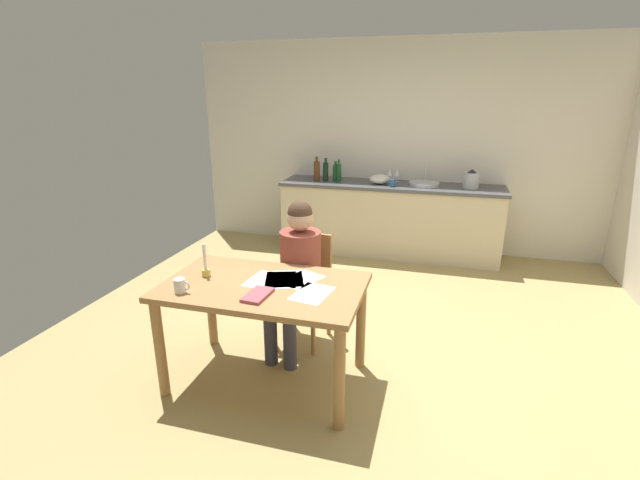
# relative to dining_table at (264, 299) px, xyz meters

# --- Properties ---
(ground_plane) EXTENTS (5.20, 5.20, 0.04)m
(ground_plane) POSITION_rel_dining_table_xyz_m (0.49, 0.67, -0.65)
(ground_plane) COLOR tan
(wall_back) EXTENTS (5.20, 0.12, 2.60)m
(wall_back) POSITION_rel_dining_table_xyz_m (0.49, 3.27, 0.67)
(wall_back) COLOR silver
(wall_back) RESTS_ON ground
(kitchen_counter) EXTENTS (2.70, 0.64, 0.90)m
(kitchen_counter) POSITION_rel_dining_table_xyz_m (0.49, 2.91, -0.18)
(kitchen_counter) COLOR beige
(kitchen_counter) RESTS_ON ground
(dining_table) EXTENTS (1.34, 0.81, 0.74)m
(dining_table) POSITION_rel_dining_table_xyz_m (0.00, 0.00, 0.00)
(dining_table) COLOR #9E7042
(dining_table) RESTS_ON ground
(chair_at_table) EXTENTS (0.44, 0.44, 0.88)m
(chair_at_table) POSITION_rel_dining_table_xyz_m (0.09, 0.64, -0.14)
(chair_at_table) COLOR #9E7042
(chair_at_table) RESTS_ON ground
(person_seated) EXTENTS (0.37, 0.61, 1.19)m
(person_seated) POSITION_rel_dining_table_xyz_m (0.07, 0.50, 0.05)
(person_seated) COLOR brown
(person_seated) RESTS_ON ground
(coffee_mug) EXTENTS (0.11, 0.07, 0.09)m
(coffee_mug) POSITION_rel_dining_table_xyz_m (-0.46, -0.26, 0.16)
(coffee_mug) COLOR white
(coffee_mug) RESTS_ON dining_table
(candlestick) EXTENTS (0.06, 0.06, 0.24)m
(candlestick) POSITION_rel_dining_table_xyz_m (-0.44, 0.02, 0.17)
(candlestick) COLOR gold
(candlestick) RESTS_ON dining_table
(book_magazine) EXTENTS (0.15, 0.24, 0.02)m
(book_magazine) POSITION_rel_dining_table_xyz_m (0.04, -0.19, 0.12)
(book_magazine) COLOR #A54A53
(book_magazine) RESTS_ON dining_table
(paper_letter) EXTENTS (0.31, 0.36, 0.00)m
(paper_letter) POSITION_rel_dining_table_xyz_m (0.22, 0.14, 0.11)
(paper_letter) COLOR white
(paper_letter) RESTS_ON dining_table
(paper_bill) EXTENTS (0.24, 0.32, 0.00)m
(paper_bill) POSITION_rel_dining_table_xyz_m (-0.02, 0.07, 0.11)
(paper_bill) COLOR white
(paper_bill) RESTS_ON dining_table
(paper_envelope) EXTENTS (0.30, 0.35, 0.00)m
(paper_envelope) POSITION_rel_dining_table_xyz_m (0.13, 0.13, 0.11)
(paper_envelope) COLOR white
(paper_envelope) RESTS_ON dining_table
(paper_receipt) EXTENTS (0.29, 0.35, 0.00)m
(paper_receipt) POSITION_rel_dining_table_xyz_m (0.09, 0.10, 0.11)
(paper_receipt) COLOR white
(paper_receipt) RESTS_ON dining_table
(paper_notice) EXTENTS (0.25, 0.32, 0.00)m
(paper_notice) POSITION_rel_dining_table_xyz_m (0.36, -0.05, 0.11)
(paper_notice) COLOR white
(paper_notice) RESTS_ON dining_table
(sink_unit) EXTENTS (0.36, 0.36, 0.24)m
(sink_unit) POSITION_rel_dining_table_xyz_m (0.88, 2.91, 0.29)
(sink_unit) COLOR #B2B7BC
(sink_unit) RESTS_ON kitchen_counter
(bottle_oil) EXTENTS (0.08, 0.08, 0.30)m
(bottle_oil) POSITION_rel_dining_table_xyz_m (-0.45, 2.86, 0.39)
(bottle_oil) COLOR #593319
(bottle_oil) RESTS_ON kitchen_counter
(bottle_vinegar) EXTENTS (0.07, 0.07, 0.29)m
(bottle_vinegar) POSITION_rel_dining_table_xyz_m (-0.34, 2.89, 0.39)
(bottle_vinegar) COLOR black
(bottle_vinegar) RESTS_ON kitchen_counter
(bottle_wine_red) EXTENTS (0.07, 0.07, 0.25)m
(bottle_wine_red) POSITION_rel_dining_table_xyz_m (-0.21, 2.91, 0.37)
(bottle_wine_red) COLOR #194C23
(bottle_wine_red) RESTS_ON kitchen_counter
(bottle_sauce) EXTENTS (0.06, 0.06, 0.27)m
(bottle_sauce) POSITION_rel_dining_table_xyz_m (-0.16, 2.88, 0.38)
(bottle_sauce) COLOR #194C23
(bottle_sauce) RESTS_ON kitchen_counter
(mixing_bowl) EXTENTS (0.25, 0.25, 0.11)m
(mixing_bowl) POSITION_rel_dining_table_xyz_m (0.35, 2.88, 0.32)
(mixing_bowl) COLOR white
(mixing_bowl) RESTS_ON kitchen_counter
(stovetop_kettle) EXTENTS (0.18, 0.18, 0.22)m
(stovetop_kettle) POSITION_rel_dining_table_xyz_m (1.42, 2.91, 0.36)
(stovetop_kettle) COLOR #B7BABF
(stovetop_kettle) RESTS_ON kitchen_counter
(wine_glass_near_sink) EXTENTS (0.07, 0.07, 0.15)m
(wine_glass_near_sink) POSITION_rel_dining_table_xyz_m (0.54, 3.06, 0.37)
(wine_glass_near_sink) COLOR silver
(wine_glass_near_sink) RESTS_ON kitchen_counter
(wine_glass_by_kettle) EXTENTS (0.07, 0.07, 0.15)m
(wine_glass_by_kettle) POSITION_rel_dining_table_xyz_m (0.45, 3.06, 0.37)
(wine_glass_by_kettle) COLOR silver
(wine_glass_by_kettle) RESTS_ON kitchen_counter
(teacup_on_counter) EXTENTS (0.12, 0.08, 0.09)m
(teacup_on_counter) POSITION_rel_dining_table_xyz_m (0.52, 2.76, 0.31)
(teacup_on_counter) COLOR #33598C
(teacup_on_counter) RESTS_ON kitchen_counter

